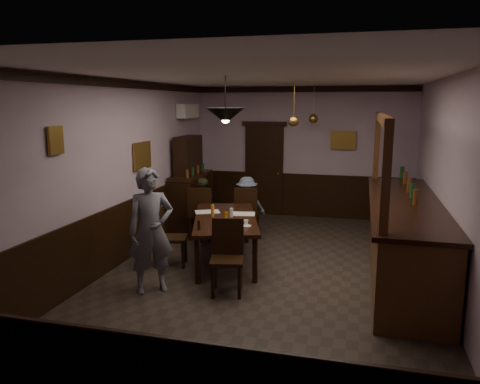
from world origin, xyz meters
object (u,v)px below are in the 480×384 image
(person_standing, at_px, (151,231))
(person_seated_left, at_px, (202,207))
(dining_table, at_px, (225,221))
(chair_far_right, at_px, (247,211))
(chair_side, at_px, (168,233))
(chair_far_left, at_px, (201,211))
(coffee_cup, at_px, (246,222))
(soda_can, at_px, (226,216))
(person_seated_right, at_px, (247,206))
(pendant_brass_mid, at_px, (294,121))
(bar_counter, at_px, (403,236))
(chair_near, at_px, (227,253))
(sideboard, at_px, (191,190))
(pendant_brass_far, at_px, (313,119))
(pendant_iron, at_px, (225,116))

(person_standing, distance_m, person_seated_left, 2.88)
(dining_table, relative_size, chair_far_right, 2.33)
(chair_side, bearing_deg, chair_far_left, -15.07)
(person_seated_left, bearing_deg, coffee_cup, 92.45)
(chair_side, xyz_separation_m, soda_can, (0.89, 0.33, 0.27))
(chair_far_right, xyz_separation_m, person_seated_right, (-0.07, 0.28, 0.03))
(person_seated_right, relative_size, pendant_brass_mid, 1.46)
(person_seated_right, bearing_deg, coffee_cup, 75.94)
(dining_table, xyz_separation_m, coffee_cup, (0.46, -0.42, 0.11))
(person_seated_left, bearing_deg, person_standing, 60.21)
(person_seated_left, bearing_deg, chair_side, 56.91)
(person_standing, xyz_separation_m, person_seated_left, (-0.26, 2.85, -0.29))
(chair_far_right, height_order, person_standing, person_standing)
(dining_table, xyz_separation_m, soda_can, (0.06, -0.13, 0.12))
(chair_far_left, relative_size, bar_counter, 0.24)
(chair_near, relative_size, pendant_brass_mid, 1.27)
(chair_side, bearing_deg, person_standing, 176.33)
(dining_table, bearing_deg, chair_far_right, 88.43)
(sideboard, bearing_deg, dining_table, -55.94)
(person_standing, distance_m, soda_can, 1.54)
(bar_counter, height_order, pendant_brass_mid, pendant_brass_mid)
(sideboard, bearing_deg, pendant_brass_mid, -19.00)
(dining_table, bearing_deg, person_standing, -112.74)
(chair_side, bearing_deg, dining_table, -75.33)
(pendant_brass_far, bearing_deg, pendant_iron, -104.33)
(chair_far_right, height_order, sideboard, sideboard)
(chair_near, relative_size, chair_side, 1.05)
(chair_near, xyz_separation_m, pendant_brass_mid, (0.53, 2.50, 1.73))
(chair_side, relative_size, sideboard, 0.51)
(chair_near, distance_m, pendant_brass_far, 4.40)
(dining_table, xyz_separation_m, pendant_iron, (0.24, -0.76, 1.75))
(person_seated_right, xyz_separation_m, coffee_cup, (0.49, -2.03, 0.21))
(pendant_brass_mid, bearing_deg, pendant_brass_far, 82.26)
(person_seated_right, bearing_deg, chair_side, 41.33)
(person_standing, bearing_deg, soda_can, 25.50)
(chair_far_right, xyz_separation_m, person_standing, (-0.67, -2.84, 0.31))
(person_seated_right, height_order, bar_counter, bar_counter)
(chair_far_left, bearing_deg, soda_can, 115.81)
(person_standing, bearing_deg, person_seated_left, 57.32)
(chair_far_right, height_order, chair_near, chair_near)
(person_standing, bearing_deg, chair_side, 62.97)
(person_seated_left, bearing_deg, bar_counter, 126.05)
(bar_counter, relative_size, pendant_brass_mid, 5.41)
(person_seated_right, distance_m, soda_can, 1.76)
(pendant_brass_far, bearing_deg, dining_table, -112.52)
(chair_near, relative_size, bar_counter, 0.24)
(chair_side, bearing_deg, bar_counter, -96.18)
(chair_side, relative_size, bar_counter, 0.22)
(sideboard, distance_m, pendant_brass_mid, 2.88)
(soda_can, bearing_deg, chair_far_right, 90.81)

